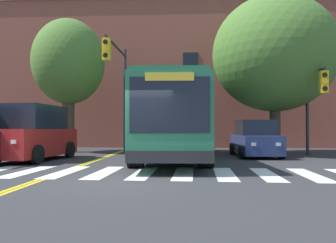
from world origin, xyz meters
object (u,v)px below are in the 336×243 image
object	(u,v)px
traffic_light_near_corner	(314,96)
street_tree_curbside_large	(275,55)
car_navy_far_lane	(255,140)
car_teal_behind_bus	(160,136)
street_tree_curbside_small	(69,63)
traffic_light_overhead	(118,77)
city_bus	(172,120)
car_red_near_lane	(34,134)

from	to	relation	value
traffic_light_near_corner	street_tree_curbside_large	size ratio (longest dim) A/B	0.48
car_navy_far_lane	car_teal_behind_bus	size ratio (longest dim) A/B	1.05
street_tree_curbside_large	street_tree_curbside_small	distance (m)	11.82
car_navy_far_lane	street_tree_curbside_large	bearing A→B (deg)	47.20
car_teal_behind_bus	traffic_light_overhead	xyz separation A→B (m)	(-1.45, -9.03, 3.29)
city_bus	street_tree_curbside_small	distance (m)	8.11
car_red_near_lane	city_bus	bearing A→B (deg)	11.89
car_navy_far_lane	street_tree_curbside_small	xyz separation A→B (m)	(-10.38, 2.52, 4.47)
city_bus	traffic_light_overhead	size ratio (longest dim) A/B	1.99
car_red_near_lane	street_tree_curbside_large	world-z (taller)	street_tree_curbside_large
car_red_near_lane	car_teal_behind_bus	size ratio (longest dim) A/B	1.28
car_red_near_lane	traffic_light_near_corner	bearing A→B (deg)	9.97
traffic_light_overhead	street_tree_curbside_large	world-z (taller)	street_tree_curbside_large
car_teal_behind_bus	traffic_light_overhead	size ratio (longest dim) A/B	0.64
street_tree_curbside_small	city_bus	bearing A→B (deg)	-30.57
traffic_light_near_corner	street_tree_curbside_large	distance (m)	3.28
city_bus	car_teal_behind_bus	world-z (taller)	city_bus
car_red_near_lane	car_teal_behind_bus	world-z (taller)	car_red_near_lane
car_navy_far_lane	street_tree_curbside_small	size ratio (longest dim) A/B	0.51
city_bus	street_tree_curbside_large	world-z (taller)	street_tree_curbside_large
street_tree_curbside_large	traffic_light_near_corner	bearing A→B (deg)	-49.39
car_red_near_lane	street_tree_curbside_small	distance (m)	6.50
traffic_light_near_corner	car_red_near_lane	bearing A→B (deg)	-170.03
city_bus	car_red_near_lane	distance (m)	6.17
traffic_light_near_corner	car_teal_behind_bus	bearing A→B (deg)	130.76
street_tree_curbside_small	traffic_light_near_corner	bearing A→B (deg)	-11.56
city_bus	car_teal_behind_bus	bearing A→B (deg)	97.61
car_red_near_lane	car_navy_far_lane	distance (m)	10.40
car_red_near_lane	traffic_light_near_corner	size ratio (longest dim) A/B	1.06
car_teal_behind_bus	traffic_light_overhead	bearing A→B (deg)	-99.13
traffic_light_near_corner	traffic_light_overhead	size ratio (longest dim) A/B	0.77
traffic_light_near_corner	street_tree_curbside_small	size ratio (longest dim) A/B	0.58
car_red_near_lane	car_navy_far_lane	size ratio (longest dim) A/B	1.21
city_bus	car_red_near_lane	bearing A→B (deg)	-168.11
car_red_near_lane	street_tree_curbside_small	bearing A→B (deg)	93.26
car_navy_far_lane	traffic_light_overhead	distance (m)	7.71
car_navy_far_lane	traffic_light_near_corner	world-z (taller)	traffic_light_near_corner
city_bus	traffic_light_overhead	world-z (taller)	traffic_light_overhead
car_navy_far_lane	street_tree_curbside_large	size ratio (longest dim) A/B	0.42
traffic_light_overhead	street_tree_curbside_small	size ratio (longest dim) A/B	0.76
city_bus	car_navy_far_lane	xyz separation A→B (m)	(4.09, 1.19, -0.94)
car_navy_far_lane	traffic_light_near_corner	xyz separation A→B (m)	(2.83, -0.18, 2.16)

